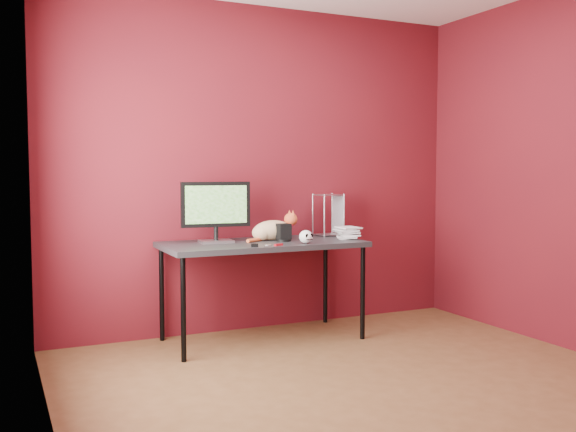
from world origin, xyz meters
name	(u,v)px	position (x,y,z in m)	size (l,w,h in m)	color
room	(380,142)	(0.00, 0.00, 1.45)	(3.52, 3.52, 2.61)	#56371D
desk	(263,248)	(-0.15, 1.37, 0.70)	(1.50, 0.70, 0.75)	black
monitor	(216,209)	(-0.49, 1.46, 1.00)	(0.52, 0.18, 0.45)	#BABBBF
cat	(273,230)	(-0.03, 1.45, 0.83)	(0.47, 0.22, 0.23)	#BE7828
skull_mug	(306,237)	(0.09, 1.12, 0.80)	(0.10, 0.10, 0.10)	white
speaker	(284,233)	(0.01, 1.34, 0.81)	(0.12, 0.12, 0.13)	black
book_stack	(338,173)	(0.48, 1.34, 1.26)	(0.23, 0.25, 1.03)	beige
wire_rack	(328,215)	(0.52, 1.57, 0.92)	(0.22, 0.19, 0.35)	#BABBBF
pocket_knife	(279,245)	(-0.15, 1.08, 0.76)	(0.07, 0.02, 0.01)	#A10C15
black_gadget	(255,245)	(-0.33, 1.08, 0.76)	(0.05, 0.03, 0.02)	black
washer	(268,245)	(-0.21, 1.13, 0.75)	(0.05, 0.05, 0.00)	#BABBBF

